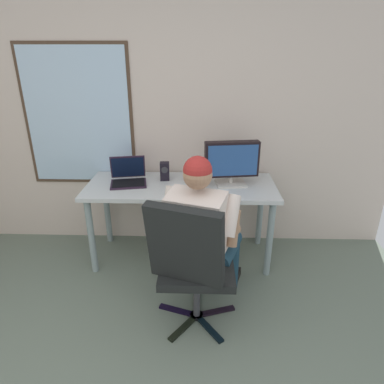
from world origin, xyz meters
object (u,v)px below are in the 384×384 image
(wine_glass, at_px, (197,182))
(person_seated, at_px, (203,231))
(desk, at_px, (181,194))
(crt_monitor, at_px, (232,161))
(laptop, at_px, (128,176))
(desk_speaker, at_px, (165,171))
(office_chair, at_px, (191,260))

(wine_glass, bearing_deg, person_seated, -84.41)
(desk, xyz_separation_m, crt_monitor, (0.44, 0.02, 0.31))
(laptop, xyz_separation_m, desk_speaker, (0.32, 0.07, 0.02))
(office_chair, relative_size, laptop, 2.85)
(office_chair, bearing_deg, desk_speaker, 104.98)
(crt_monitor, relative_size, desk_speaker, 2.88)
(laptop, distance_m, wine_glass, 0.65)
(person_seated, height_order, desk_speaker, person_seated)
(laptop, bearing_deg, person_seated, -46.66)
(person_seated, bearing_deg, desk_speaker, 114.09)
(crt_monitor, bearing_deg, wine_glass, -153.15)
(crt_monitor, relative_size, laptop, 1.33)
(laptop, distance_m, desk_speaker, 0.33)
(laptop, xyz_separation_m, wine_glass, (0.63, -0.18, 0.02))
(laptop, relative_size, desk_speaker, 2.17)
(office_chair, xyz_separation_m, crt_monitor, (0.32, 0.95, 0.39))
(crt_monitor, xyz_separation_m, wine_glass, (-0.30, -0.15, -0.14))
(desk, distance_m, desk_speaker, 0.26)
(desk, height_order, laptop, laptop)
(office_chair, bearing_deg, desk, 97.57)
(desk_speaker, bearing_deg, wine_glass, -39.71)
(person_seated, height_order, wine_glass, person_seated)
(office_chair, xyz_separation_m, wine_glass, (0.02, 0.80, 0.25))
(office_chair, relative_size, person_seated, 0.82)
(desk, bearing_deg, person_seated, -73.62)
(crt_monitor, distance_m, laptop, 0.94)
(office_chair, distance_m, person_seated, 0.28)
(office_chair, distance_m, desk_speaker, 1.11)
(crt_monitor, distance_m, wine_glass, 0.36)
(desk, relative_size, crt_monitor, 3.51)
(desk_speaker, bearing_deg, person_seated, -65.91)
(desk, relative_size, desk_speaker, 10.13)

